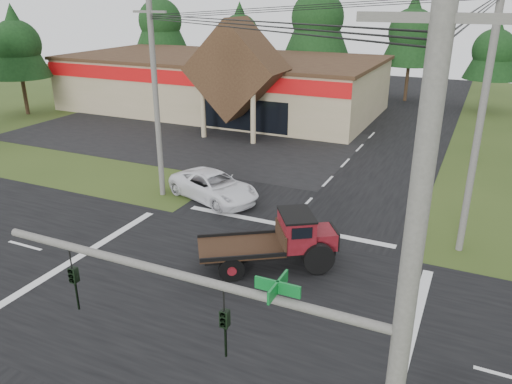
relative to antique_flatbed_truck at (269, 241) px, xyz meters
The scene contains 18 objects.
ground 3.35m from the antique_flatbed_truck, 105.28° to the right, with size 120.00×120.00×0.00m, color #2E4117.
road_ns 3.35m from the antique_flatbed_truck, 105.28° to the right, with size 12.00×120.00×0.02m, color black.
road_ew 3.35m from the antique_flatbed_truck, 105.28° to the right, with size 120.00×12.00×0.02m, color black.
parking_apron 21.83m from the antique_flatbed_truck, 132.85° to the left, with size 28.00×14.00×0.02m, color black.
cvs_building 31.31m from the antique_flatbed_truck, 121.91° to the left, with size 30.40×18.20×9.19m.
traffic_signal_mast 12.08m from the antique_flatbed_truck, 64.61° to the right, with size 8.12×0.24×7.00m.
utility_pole_nr 13.23m from the antique_flatbed_truck, 57.60° to the right, with size 2.00×0.30×11.00m.
utility_pole_nw 10.97m from the antique_flatbed_truck, 150.56° to the left, with size 2.00×0.30×10.50m.
utility_pole_ne 9.92m from the antique_flatbed_truck, 34.77° to the left, with size 2.00×0.30×11.50m.
utility_pole_n 20.79m from the antique_flatbed_truck, 69.29° to the left, with size 2.00×0.30×11.20m.
tree_row_a 48.63m from the antique_flatbed_truck, 129.81° to the left, with size 6.72×6.72×12.12m.
tree_row_b 44.54m from the antique_flatbed_truck, 118.11° to the left, with size 5.60×5.60×10.10m.
tree_row_c 40.20m from the antique_flatbed_truck, 105.91° to the left, with size 7.28×7.28×13.13m.
tree_row_d 39.48m from the antique_flatbed_truck, 91.21° to the left, with size 6.16×6.16×11.11m.
tree_row_e 37.98m from the antique_flatbed_truck, 79.02° to the left, with size 5.04×5.04×9.09m.
tree_side_w 37.37m from the antique_flatbed_truck, 152.65° to the left, with size 5.60×5.60×10.10m.
antique_flatbed_truck is the anchor object (origin of this frame).
white_pickup 8.02m from the antique_flatbed_truck, 135.99° to the left, with size 2.57×5.58×1.55m, color white.
Camera 1 is at (8.10, -13.93, 10.64)m, focal length 35.00 mm.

